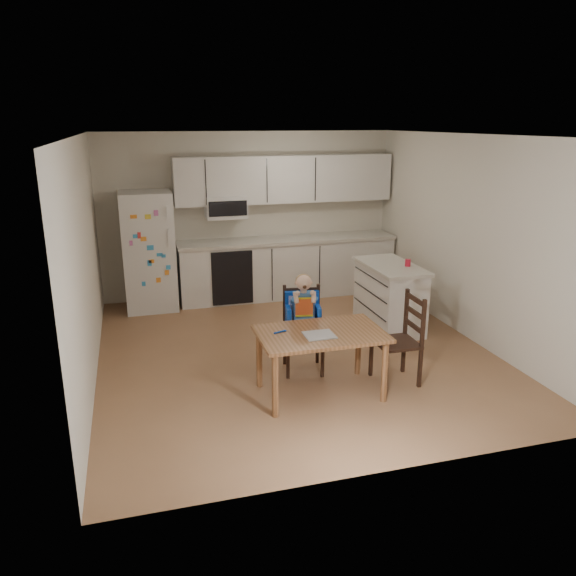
{
  "coord_description": "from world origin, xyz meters",
  "views": [
    {
      "loc": [
        -1.76,
        -5.96,
        2.65
      ],
      "look_at": [
        -0.22,
        -0.5,
        0.95
      ],
      "focal_mm": 35.0,
      "sensor_mm": 36.0,
      "label": 1
    }
  ],
  "objects_px": {
    "refrigerator": "(149,251)",
    "chair_booster": "(303,312)",
    "dining_table": "(321,340)",
    "chair_side": "(405,333)",
    "red_cup": "(408,263)",
    "kitchen_island": "(389,296)"
  },
  "relations": [
    {
      "from": "dining_table",
      "to": "red_cup",
      "type": "bearing_deg",
      "value": 40.61
    },
    {
      "from": "chair_booster",
      "to": "chair_side",
      "type": "height_order",
      "value": "chair_booster"
    },
    {
      "from": "dining_table",
      "to": "chair_side",
      "type": "height_order",
      "value": "chair_side"
    },
    {
      "from": "kitchen_island",
      "to": "chair_side",
      "type": "distance_m",
      "value": 1.61
    },
    {
      "from": "refrigerator",
      "to": "chair_booster",
      "type": "relative_size",
      "value": 1.55
    },
    {
      "from": "red_cup",
      "to": "chair_side",
      "type": "relative_size",
      "value": 0.09
    },
    {
      "from": "kitchen_island",
      "to": "red_cup",
      "type": "xyz_separation_m",
      "value": [
        0.17,
        -0.13,
        0.47
      ]
    },
    {
      "from": "chair_side",
      "to": "refrigerator",
      "type": "bearing_deg",
      "value": -141.62
    },
    {
      "from": "kitchen_island",
      "to": "dining_table",
      "type": "relative_size",
      "value": 0.94
    },
    {
      "from": "red_cup",
      "to": "chair_side",
      "type": "bearing_deg",
      "value": -117.55
    },
    {
      "from": "refrigerator",
      "to": "dining_table",
      "type": "height_order",
      "value": "refrigerator"
    },
    {
      "from": "dining_table",
      "to": "chair_side",
      "type": "relative_size",
      "value": 1.3
    },
    {
      "from": "red_cup",
      "to": "dining_table",
      "type": "height_order",
      "value": "red_cup"
    },
    {
      "from": "refrigerator",
      "to": "chair_side",
      "type": "height_order",
      "value": "refrigerator"
    },
    {
      "from": "chair_booster",
      "to": "chair_side",
      "type": "distance_m",
      "value": 1.1
    },
    {
      "from": "red_cup",
      "to": "chair_booster",
      "type": "height_order",
      "value": "chair_booster"
    },
    {
      "from": "red_cup",
      "to": "chair_side",
      "type": "xyz_separation_m",
      "value": [
        -0.72,
        -1.38,
        -0.37
      ]
    },
    {
      "from": "dining_table",
      "to": "chair_booster",
      "type": "bearing_deg",
      "value": 89.26
    },
    {
      "from": "dining_table",
      "to": "chair_side",
      "type": "bearing_deg",
      "value": 2.92
    },
    {
      "from": "dining_table",
      "to": "chair_side",
      "type": "xyz_separation_m",
      "value": [
        0.94,
        0.05,
        -0.04
      ]
    },
    {
      "from": "kitchen_island",
      "to": "red_cup",
      "type": "bearing_deg",
      "value": -39.02
    },
    {
      "from": "kitchen_island",
      "to": "dining_table",
      "type": "height_order",
      "value": "kitchen_island"
    }
  ]
}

